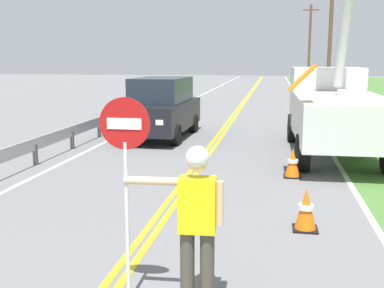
% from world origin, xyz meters
% --- Properties ---
extents(centerline_yellow_left, '(0.11, 110.00, 0.01)m').
position_xyz_m(centerline_yellow_left, '(-0.09, 20.00, 0.01)').
color(centerline_yellow_left, yellow).
rests_on(centerline_yellow_left, ground).
extents(centerline_yellow_right, '(0.11, 110.00, 0.01)m').
position_xyz_m(centerline_yellow_right, '(0.09, 20.00, 0.01)').
color(centerline_yellow_right, yellow).
rests_on(centerline_yellow_right, ground).
extents(edge_line_right, '(0.12, 110.00, 0.01)m').
position_xyz_m(edge_line_right, '(3.60, 20.00, 0.01)').
color(edge_line_right, silver).
rests_on(edge_line_right, ground).
extents(edge_line_left, '(0.12, 110.00, 0.01)m').
position_xyz_m(edge_line_left, '(-3.60, 20.00, 0.01)').
color(edge_line_left, silver).
rests_on(edge_line_left, ground).
extents(flagger_worker, '(1.09, 0.26, 1.83)m').
position_xyz_m(flagger_worker, '(1.09, 4.04, 1.05)').
color(flagger_worker, '#474238').
rests_on(flagger_worker, ground).
extents(stop_sign_paddle, '(0.56, 0.04, 2.33)m').
position_xyz_m(stop_sign_paddle, '(0.32, 4.00, 1.71)').
color(stop_sign_paddle, silver).
rests_on(stop_sign_paddle, ground).
extents(utility_bucket_truck, '(2.67, 6.85, 6.18)m').
position_xyz_m(utility_bucket_truck, '(3.60, 13.37, 1.44)').
color(utility_bucket_truck, silver).
rests_on(utility_bucket_truck, ground).
extents(oncoming_suv_nearest, '(2.03, 4.66, 2.10)m').
position_xyz_m(oncoming_suv_nearest, '(-1.96, 15.15, 1.06)').
color(oncoming_suv_nearest, black).
rests_on(oncoming_suv_nearest, ground).
extents(utility_pole_mid, '(1.80, 0.28, 8.43)m').
position_xyz_m(utility_pole_mid, '(5.76, 35.07, 4.40)').
color(utility_pole_mid, brown).
rests_on(utility_pole_mid, ground).
extents(utility_pole_far, '(1.80, 0.28, 8.89)m').
position_xyz_m(utility_pole_far, '(5.80, 56.45, 4.63)').
color(utility_pole_far, brown).
rests_on(utility_pole_far, ground).
extents(traffic_cone_lead, '(0.40, 0.40, 0.70)m').
position_xyz_m(traffic_cone_lead, '(2.44, 6.69, 0.34)').
color(traffic_cone_lead, orange).
rests_on(traffic_cone_lead, ground).
extents(traffic_cone_mid, '(0.40, 0.40, 0.70)m').
position_xyz_m(traffic_cone_mid, '(2.36, 10.17, 0.34)').
color(traffic_cone_mid, orange).
rests_on(traffic_cone_mid, ground).
extents(guardrail_left_shoulder, '(0.10, 32.00, 0.71)m').
position_xyz_m(guardrail_left_shoulder, '(-4.20, 16.04, 0.52)').
color(guardrail_left_shoulder, '#9EA0A3').
rests_on(guardrail_left_shoulder, ground).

